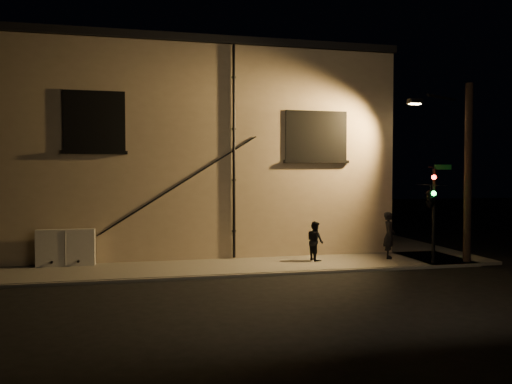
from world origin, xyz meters
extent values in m
plane|color=black|center=(0.00, 0.00, 0.00)|extent=(90.00, 90.00, 0.00)
cube|color=#5D5954|center=(-3.00, 1.50, 0.06)|extent=(20.00, 3.00, 0.12)
cube|color=#5D5954|center=(6.50, 8.00, 0.06)|extent=(3.00, 16.00, 0.12)
cube|color=tan|center=(-3.00, 9.00, 4.25)|extent=(16.00, 12.00, 8.50)
cube|color=black|center=(-3.00, 9.00, 8.65)|extent=(16.20, 12.20, 0.30)
cube|color=black|center=(-7.00, 2.98, 5.40)|extent=(2.20, 0.10, 2.20)
cube|color=black|center=(-7.00, 3.00, 5.40)|extent=(1.98, 0.05, 1.98)
cube|color=black|center=(1.60, 2.98, 5.00)|extent=(2.60, 0.10, 2.00)
cube|color=black|center=(1.60, 3.00, 5.00)|extent=(2.38, 0.05, 1.78)
cylinder|color=black|center=(-1.80, 2.92, 4.31)|extent=(0.11, 0.11, 8.30)
cylinder|color=black|center=(-4.00, 2.95, 3.00)|extent=(5.96, 0.04, 3.75)
cylinder|color=black|center=(-3.88, 2.95, 3.06)|extent=(5.96, 0.04, 3.75)
cube|color=beige|center=(-8.02, 2.70, 0.78)|extent=(2.02, 0.34, 1.33)
imported|color=black|center=(4.16, 1.62, 1.04)|extent=(0.67, 0.79, 1.83)
imported|color=black|center=(1.16, 1.80, 0.88)|extent=(0.69, 0.83, 1.51)
cylinder|color=black|center=(5.27, 0.31, 1.88)|extent=(0.12, 0.12, 3.53)
imported|color=black|center=(5.05, 0.19, 2.63)|extent=(0.47, 2.13, 0.85)
sphere|color=#FF140C|center=(5.07, 0.01, 3.33)|extent=(0.17, 0.17, 0.17)
sphere|color=#14FF3F|center=(5.07, 0.01, 2.74)|extent=(0.17, 0.17, 0.17)
cube|color=#0C4C1E|center=(5.62, 0.31, 3.70)|extent=(0.70, 0.03, 0.18)
cylinder|color=black|center=(6.68, 0.29, 3.42)|extent=(0.29, 0.29, 6.84)
cylinder|color=black|center=(5.88, 0.84, 6.37)|extent=(1.74, 0.95, 0.10)
cube|color=black|center=(5.08, 1.39, 6.27)|extent=(0.55, 0.28, 0.18)
cube|color=#FFC672|center=(5.08, 1.39, 6.17)|extent=(0.42, 0.20, 0.04)
camera|label=1|loc=(-5.20, -16.29, 3.46)|focal=35.00mm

